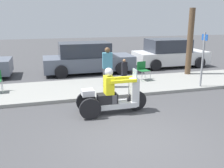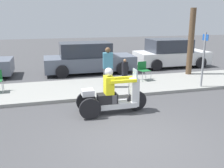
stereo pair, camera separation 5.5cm
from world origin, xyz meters
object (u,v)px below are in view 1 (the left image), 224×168
Objects in this scene: spectator_near_curb at (124,71)px; tree_trunk at (190,42)px; parked_car_lot_right at (169,54)px; motorcycle_trike at (112,97)px; folding_chair_curbside at (143,69)px; parked_car_lot_far at (87,59)px; spectator_far_back at (107,68)px; street_sign at (203,57)px.

tree_trunk reaches higher than spectator_near_curb.
parked_car_lot_right is (3.92, 3.24, 0.15)m from spectator_near_curb.
motorcycle_trike is 3.37m from spectator_near_curb.
motorcycle_trike is 2.69× the size of folding_chair_curbside.
motorcycle_trike is 8.26m from parked_car_lot_right.
spectator_near_curb is (1.41, 3.06, 0.10)m from motorcycle_trike.
parked_car_lot_far is 1.48× the size of tree_trunk.
parked_car_lot_right is at bearing 49.76° from motorcycle_trike.
spectator_far_back reaches higher than motorcycle_trike.
parked_car_lot_right reaches higher than parked_car_lot_far.
parked_car_lot_right is at bearing 77.08° from street_sign.
motorcycle_trike is at bearing -130.24° from parked_car_lot_right.
spectator_near_curb is 3.28m from street_sign.
spectator_far_back is at bearing -157.28° from folding_chair_curbside.
tree_trunk reaches higher than motorcycle_trike.
tree_trunk is at bearing 15.81° from spectator_far_back.
parked_car_lot_right is at bearing 45.79° from folding_chair_curbside.
motorcycle_trike is 0.47× the size of parked_car_lot_far.
street_sign is at bearing -13.53° from spectator_far_back.
street_sign reaches higher than parked_car_lot_far.
folding_chair_curbside is at bearing 10.52° from spectator_near_curb.
street_sign is at bearing -102.92° from parked_car_lot_right.
tree_trunk is (2.65, 0.50, 1.09)m from folding_chair_curbside.
parked_car_lot_right reaches higher than folding_chair_curbside.
folding_chair_curbside is at bearing -52.33° from parked_car_lot_far.
folding_chair_curbside is 0.37× the size of street_sign.
street_sign is (-0.75, -2.17, -0.40)m from tree_trunk.
parked_car_lot_far is at bearing 127.67° from folding_chair_curbside.
street_sign is (1.90, -1.67, 0.69)m from folding_chair_curbside.
spectator_near_curb is at bearing 65.26° from motorcycle_trike.
parked_car_lot_right is 4.90m from street_sign.
street_sign reaches higher than folding_chair_curbside.
parked_car_lot_far is (-1.11, 2.82, 0.14)m from spectator_near_curb.
parked_car_lot_far is at bearing 111.43° from spectator_near_curb.
tree_trunk is at bearing 36.74° from motorcycle_trike.
spectator_far_back is 1.98× the size of folding_chair_curbside.
spectator_near_curb is 0.22× the size of parked_car_lot_far.
spectator_near_curb is 3.81m from tree_trunk.
motorcycle_trike is 4.59m from street_sign.
tree_trunk reaches higher than folding_chair_curbside.
tree_trunk is at bearing -24.59° from parked_car_lot_far.
street_sign is (-1.09, -4.74, 0.55)m from parked_car_lot_right.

